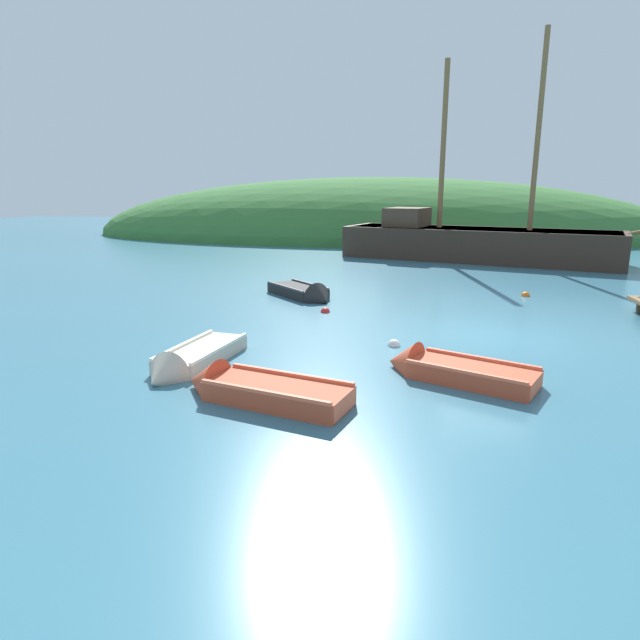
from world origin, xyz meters
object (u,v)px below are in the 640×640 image
(buoy_orange, at_px, (525,296))
(sailing_ship, at_px, (474,248))
(rowboat_near_dock, at_px, (448,372))
(rowboat_portside, at_px, (305,294))
(buoy_red, at_px, (325,312))
(rowboat_outer_right, at_px, (254,392))
(rowboat_far, at_px, (190,363))
(buoy_white, at_px, (394,346))

(buoy_orange, bearing_deg, sailing_ship, 94.55)
(rowboat_near_dock, xyz_separation_m, buoy_orange, (3.48, 9.92, -0.13))
(rowboat_portside, xyz_separation_m, buoy_red, (1.15, -2.27, -0.13))
(rowboat_near_dock, height_order, buoy_orange, rowboat_near_dock)
(rowboat_portside, bearing_deg, rowboat_near_dock, -12.80)
(rowboat_outer_right, bearing_deg, rowboat_far, -22.76)
(rowboat_far, height_order, buoy_white, rowboat_far)
(buoy_orange, bearing_deg, buoy_white, -121.68)
(buoy_white, bearing_deg, buoy_orange, 58.32)
(buoy_orange, xyz_separation_m, buoy_white, (-4.73, -7.67, 0.00))
(buoy_white, bearing_deg, rowboat_near_dock, -60.91)
(buoy_orange, distance_m, buoy_white, 9.01)
(rowboat_portside, bearing_deg, buoy_red, -16.69)
(rowboat_near_dock, relative_size, rowboat_outer_right, 0.94)
(sailing_ship, relative_size, rowboat_far, 5.12)
(rowboat_near_dock, xyz_separation_m, buoy_white, (-1.25, 2.25, -0.13))
(sailing_ship, xyz_separation_m, buoy_white, (-3.87, -18.48, -0.68))
(rowboat_far, distance_m, buoy_red, 6.52)
(rowboat_outer_right, distance_m, buoy_orange, 13.88)
(sailing_ship, xyz_separation_m, buoy_red, (-6.29, -14.88, -0.68))
(rowboat_near_dock, bearing_deg, buoy_orange, -84.69)
(rowboat_far, bearing_deg, rowboat_near_dock, 101.89)
(sailing_ship, height_order, buoy_orange, sailing_ship)
(buoy_red, bearing_deg, rowboat_portside, 116.85)
(rowboat_far, height_order, rowboat_near_dock, rowboat_near_dock)
(sailing_ship, xyz_separation_m, buoy_orange, (0.86, -10.81, -0.68))
(buoy_white, bearing_deg, sailing_ship, 78.17)
(rowboat_portside, xyz_separation_m, buoy_orange, (8.30, 1.81, -0.13))
(rowboat_outer_right, xyz_separation_m, rowboat_portside, (-0.99, 9.99, -0.00))
(sailing_ship, height_order, rowboat_portside, sailing_ship)
(sailing_ship, relative_size, buoy_orange, 52.56)
(rowboat_outer_right, bearing_deg, rowboat_near_dock, -138.46)
(buoy_orange, relative_size, buoy_white, 0.98)
(rowboat_near_dock, xyz_separation_m, rowboat_outer_right, (-3.83, -1.88, 0.01))
(buoy_orange, bearing_deg, rowboat_near_dock, -109.31)
(sailing_ship, relative_size, rowboat_outer_right, 4.86)
(buoy_white, bearing_deg, buoy_red, 123.99)
(rowboat_near_dock, bearing_deg, rowboat_portside, -34.64)
(buoy_red, bearing_deg, rowboat_outer_right, -91.16)
(rowboat_far, distance_m, buoy_orange, 13.83)
(rowboat_near_dock, bearing_deg, buoy_red, -33.21)
(buoy_red, bearing_deg, rowboat_near_dock, -57.84)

